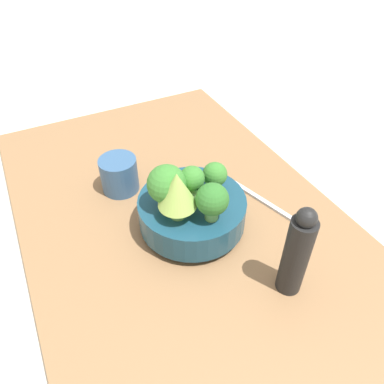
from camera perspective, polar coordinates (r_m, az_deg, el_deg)
name	(u,v)px	position (r m, az deg, el deg)	size (l,w,h in m)	color
ground_plane	(192,242)	(0.77, -0.04, -7.61)	(6.00, 6.00, 0.00)	beige
table	(192,237)	(0.76, -0.04, -6.82)	(1.09, 0.62, 0.03)	olive
bowl	(192,211)	(0.73, 0.00, -2.98)	(0.21, 0.21, 0.07)	navy
romanesco_piece_far	(177,191)	(0.63, -2.29, 0.15)	(0.07, 0.07, 0.10)	#6BA34C
broccoli_floret_center	(192,181)	(0.68, 0.00, 1.64)	(0.05, 0.05, 0.08)	#7AB256
broccoli_floret_back	(167,185)	(0.66, -3.87, 1.11)	(0.07, 0.07, 0.09)	#6BA34C
broccoli_floret_left	(212,200)	(0.64, 3.10, -1.26)	(0.06, 0.06, 0.07)	#609347
broccoli_floret_front	(215,175)	(0.70, 3.49, 2.56)	(0.05, 0.05, 0.06)	#6BA34C
cup	(119,175)	(0.83, -11.03, 2.63)	(0.08, 0.08, 0.08)	#33567F
pepper_mill	(297,253)	(0.62, 15.65, -8.95)	(0.04, 0.04, 0.18)	black
fork	(267,204)	(0.81, 11.33, -1.76)	(0.18, 0.06, 0.01)	silver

